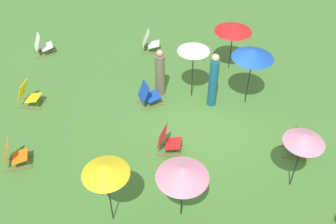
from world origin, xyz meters
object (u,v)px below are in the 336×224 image
(deckchair_2, at_px, (13,155))
(deckchair_6, at_px, (296,144))
(umbrella_0, at_px, (305,139))
(umbrella_1, at_px, (253,54))
(umbrella_4, at_px, (105,170))
(umbrella_2, at_px, (194,48))
(deckchair_1, at_px, (28,95))
(deckchair_3, at_px, (42,45))
(deckchair_8, at_px, (168,141))
(deckchair_0, at_px, (148,95))
(deckchair_5, at_px, (150,42))
(person_1, at_px, (160,74))
(umbrella_5, at_px, (182,172))
(person_0, at_px, (213,81))
(umbrella_3, at_px, (233,28))

(deckchair_2, xyz_separation_m, deckchair_6, (-0.52, -7.70, 0.00))
(umbrella_0, relative_size, umbrella_1, 0.91)
(umbrella_0, bearing_deg, umbrella_1, 4.39)
(umbrella_4, bearing_deg, umbrella_2, -30.98)
(deckchair_1, bearing_deg, deckchair_3, 15.76)
(deckchair_8, height_order, umbrella_4, umbrella_4)
(deckchair_0, height_order, deckchair_5, same)
(deckchair_5, bearing_deg, person_1, -171.77)
(deckchair_0, bearing_deg, deckchair_2, 101.46)
(deckchair_0, xyz_separation_m, deckchair_8, (-2.09, -0.38, 0.00))
(deckchair_8, bearing_deg, deckchair_2, 103.99)
(deckchair_1, relative_size, umbrella_2, 0.44)
(deckchair_6, relative_size, umbrella_4, 0.44)
(deckchair_8, height_order, umbrella_5, umbrella_5)
(umbrella_1, height_order, umbrella_2, umbrella_1)
(person_0, bearing_deg, deckchair_6, 172.73)
(umbrella_0, bearing_deg, deckchair_6, -24.35)
(deckchair_0, distance_m, deckchair_8, 2.12)
(deckchair_2, bearing_deg, umbrella_1, -80.79)
(deckchair_6, distance_m, umbrella_2, 4.05)
(umbrella_3, xyz_separation_m, umbrella_4, (-5.84, 4.27, 0.19))
(deckchair_2, bearing_deg, umbrella_4, -133.63)
(deckchair_0, distance_m, deckchair_3, 5.06)
(umbrella_0, xyz_separation_m, umbrella_3, (5.37, 0.33, -0.09))
(deckchair_0, distance_m, deckchair_1, 3.82)
(deckchair_6, height_order, deckchair_8, same)
(deckchair_0, relative_size, umbrella_2, 0.44)
(deckchair_1, relative_size, umbrella_0, 0.47)
(umbrella_3, xyz_separation_m, umbrella_5, (-5.91, 2.62, -0.05))
(umbrella_1, relative_size, umbrella_5, 1.17)
(person_0, bearing_deg, deckchair_8, 93.26)
(deckchair_8, bearing_deg, deckchair_1, 72.12)
(deckchair_2, xyz_separation_m, umbrella_3, (3.78, -6.88, 1.24))
(deckchair_5, xyz_separation_m, person_0, (-3.42, -1.69, 0.54))
(deckchair_2, distance_m, person_0, 6.16)
(umbrella_0, bearing_deg, deckchair_0, 42.52)
(deckchair_1, bearing_deg, umbrella_2, -74.74)
(deckchair_0, bearing_deg, deckchair_6, -141.67)
(person_1, bearing_deg, umbrella_4, -143.83)
(deckchair_5, bearing_deg, deckchair_0, 179.94)
(deckchair_1, relative_size, person_0, 0.46)
(deckchair_0, bearing_deg, person_1, -57.99)
(deckchair_6, distance_m, person_1, 4.68)
(umbrella_0, bearing_deg, deckchair_3, 44.79)
(deckchair_1, xyz_separation_m, deckchair_2, (-2.58, 0.03, 0.00))
(deckchair_1, xyz_separation_m, deckchair_3, (2.98, -0.09, 0.00))
(deckchair_8, distance_m, umbrella_1, 3.61)
(deckchair_2, height_order, person_1, person_1)
(umbrella_4, bearing_deg, umbrella_3, -36.19)
(deckchair_3, xyz_separation_m, umbrella_5, (-7.69, -4.14, 1.19))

